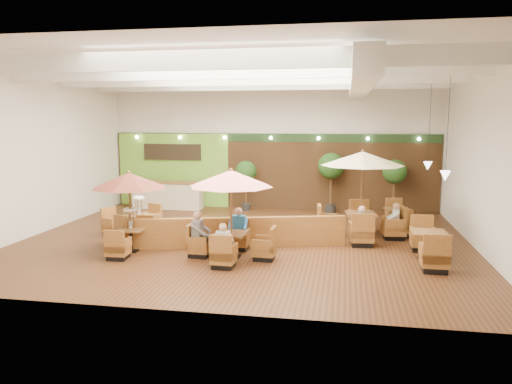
% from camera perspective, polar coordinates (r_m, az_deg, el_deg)
% --- Properties ---
extents(room, '(14.04, 14.00, 5.52)m').
position_cam_1_polar(room, '(16.63, 0.26, 7.64)').
color(room, '#381E0F').
rests_on(room, ground).
extents(service_counter, '(3.00, 0.75, 1.18)m').
position_cam_1_polar(service_counter, '(21.85, -10.05, -0.35)').
color(service_counter, beige).
rests_on(service_counter, ground).
extents(booth_divider, '(6.45, 1.91, 0.92)m').
position_cam_1_polar(booth_divider, '(15.02, -2.28, -4.65)').
color(booth_divider, brown).
rests_on(booth_divider, ground).
extents(table_0, '(2.18, 2.31, 2.37)m').
position_cam_1_polar(table_0, '(14.81, -14.27, 0.16)').
color(table_0, brown).
rests_on(table_0, ground).
extents(table_1, '(2.45, 2.45, 2.52)m').
position_cam_1_polar(table_1, '(13.64, -2.86, -0.57)').
color(table_1, brown).
rests_on(table_1, ground).
extents(table_2, '(2.85, 2.85, 2.87)m').
position_cam_1_polar(table_2, '(16.34, 12.01, 1.47)').
color(table_2, brown).
rests_on(table_2, ground).
extents(table_3, '(1.84, 2.61, 1.50)m').
position_cam_1_polar(table_3, '(16.99, -13.90, -3.41)').
color(table_3, brown).
rests_on(table_3, ground).
extents(table_4, '(0.92, 2.72, 1.02)m').
position_cam_1_polar(table_4, '(14.46, 19.07, -5.89)').
color(table_4, brown).
rests_on(table_4, ground).
extents(table_5, '(0.96, 2.57, 0.94)m').
position_cam_1_polar(table_5, '(18.09, 15.90, -3.06)').
color(table_5, brown).
rests_on(table_5, ground).
extents(topiary_0, '(0.91, 0.91, 2.10)m').
position_cam_1_polar(topiary_0, '(20.99, -1.17, 2.13)').
color(topiary_0, black).
rests_on(topiary_0, ground).
extents(topiary_1, '(1.07, 1.07, 2.48)m').
position_cam_1_polar(topiary_1, '(20.57, 8.57, 2.70)').
color(topiary_1, black).
rests_on(topiary_1, ground).
extents(topiary_2, '(0.96, 0.96, 2.24)m').
position_cam_1_polar(topiary_2, '(20.67, 15.55, 2.02)').
color(topiary_2, black).
rests_on(topiary_2, ground).
extents(diner_0, '(0.37, 0.30, 0.73)m').
position_cam_1_polar(diner_0, '(12.96, -3.75, -5.50)').
color(diner_0, silver).
rests_on(diner_0, ground).
extents(diner_1, '(0.40, 0.32, 0.80)m').
position_cam_1_polar(diner_1, '(14.70, -2.03, -3.74)').
color(diner_1, '#2669A5').
rests_on(diner_1, ground).
extents(diner_2, '(0.32, 0.40, 0.83)m').
position_cam_1_polar(diner_2, '(14.05, -6.49, -4.30)').
color(diner_2, slate).
rests_on(diner_2, ground).
extents(diner_3, '(0.39, 0.31, 0.78)m').
position_cam_1_polar(diner_3, '(15.48, 12.00, -3.32)').
color(diner_3, '#2669A5').
rests_on(diner_3, ground).
extents(diner_4, '(0.30, 0.36, 0.73)m').
position_cam_1_polar(diner_4, '(16.59, 15.52, -2.74)').
color(diner_4, silver).
rests_on(diner_4, ground).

